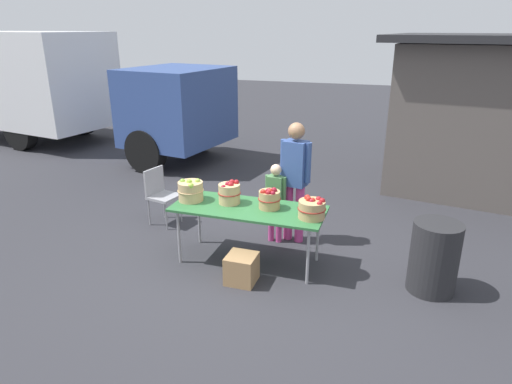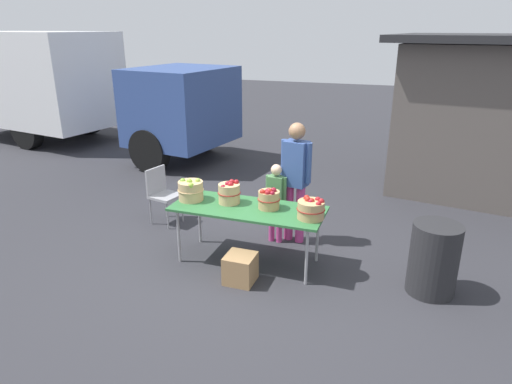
{
  "view_description": "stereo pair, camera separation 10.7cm",
  "coord_description": "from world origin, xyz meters",
  "px_view_note": "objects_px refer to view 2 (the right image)",
  "views": [
    {
      "loc": [
        1.71,
        -4.89,
        2.85
      ],
      "look_at": [
        0.0,
        0.3,
        0.85
      ],
      "focal_mm": 31.64,
      "sensor_mm": 36.0,
      "label": 1
    },
    {
      "loc": [
        1.81,
        -4.85,
        2.85
      ],
      "look_at": [
        0.0,
        0.3,
        0.85
      ],
      "focal_mm": 31.64,
      "sensor_mm": 36.0,
      "label": 2
    }
  ],
  "objects_px": {
    "produce_crate": "(240,268)",
    "trash_barrel": "(434,259)",
    "apple_basket_red_0": "(229,192)",
    "apple_basket_red_2": "(311,209)",
    "market_table": "(248,211)",
    "box_truck": "(66,85)",
    "vendor_adult": "(296,174)",
    "apple_basket_red_1": "(269,199)",
    "apple_basket_green_0": "(191,190)",
    "folding_chair": "(162,191)",
    "child_customer": "(276,197)"
  },
  "relations": [
    {
      "from": "market_table",
      "to": "box_truck",
      "type": "height_order",
      "value": "box_truck"
    },
    {
      "from": "box_truck",
      "to": "trash_barrel",
      "type": "xyz_separation_m",
      "value": [
        8.72,
        -4.44,
        -1.07
      ]
    },
    {
      "from": "apple_basket_red_0",
      "to": "produce_crate",
      "type": "relative_size",
      "value": 0.87
    },
    {
      "from": "apple_basket_red_0",
      "to": "apple_basket_red_2",
      "type": "distance_m",
      "value": 1.09
    },
    {
      "from": "apple_basket_green_0",
      "to": "produce_crate",
      "type": "xyz_separation_m",
      "value": [
        0.87,
        -0.5,
        -0.71
      ]
    },
    {
      "from": "apple_basket_red_0",
      "to": "produce_crate",
      "type": "bearing_deg",
      "value": -57.42
    },
    {
      "from": "apple_basket_red_0",
      "to": "apple_basket_red_1",
      "type": "distance_m",
      "value": 0.53
    },
    {
      "from": "apple_basket_green_0",
      "to": "apple_basket_red_2",
      "type": "xyz_separation_m",
      "value": [
        1.6,
        -0.07,
        -0.01
      ]
    },
    {
      "from": "market_table",
      "to": "folding_chair",
      "type": "xyz_separation_m",
      "value": [
        -1.68,
        0.75,
        -0.2
      ]
    },
    {
      "from": "apple_basket_green_0",
      "to": "apple_basket_red_1",
      "type": "relative_size",
      "value": 1.2
    },
    {
      "from": "market_table",
      "to": "apple_basket_green_0",
      "type": "bearing_deg",
      "value": 179.73
    },
    {
      "from": "apple_basket_red_0",
      "to": "apple_basket_red_1",
      "type": "height_order",
      "value": "apple_basket_red_0"
    },
    {
      "from": "apple_basket_red_1",
      "to": "trash_barrel",
      "type": "distance_m",
      "value": 2.01
    },
    {
      "from": "market_table",
      "to": "vendor_adult",
      "type": "height_order",
      "value": "vendor_adult"
    },
    {
      "from": "market_table",
      "to": "child_customer",
      "type": "relative_size",
      "value": 1.68
    },
    {
      "from": "vendor_adult",
      "to": "child_customer",
      "type": "xyz_separation_m",
      "value": [
        -0.24,
        -0.12,
        -0.33
      ]
    },
    {
      "from": "produce_crate",
      "to": "trash_barrel",
      "type": "bearing_deg",
      "value": 13.64
    },
    {
      "from": "box_truck",
      "to": "produce_crate",
      "type": "height_order",
      "value": "box_truck"
    },
    {
      "from": "market_table",
      "to": "trash_barrel",
      "type": "distance_m",
      "value": 2.22
    },
    {
      "from": "apple_basket_red_2",
      "to": "folding_chair",
      "type": "height_order",
      "value": "apple_basket_red_2"
    },
    {
      "from": "apple_basket_red_2",
      "to": "child_customer",
      "type": "height_order",
      "value": "child_customer"
    },
    {
      "from": "child_customer",
      "to": "trash_barrel",
      "type": "xyz_separation_m",
      "value": [
        2.05,
        -0.65,
        -0.25
      ]
    },
    {
      "from": "box_truck",
      "to": "folding_chair",
      "type": "bearing_deg",
      "value": -28.05
    },
    {
      "from": "vendor_adult",
      "to": "produce_crate",
      "type": "height_order",
      "value": "vendor_adult"
    },
    {
      "from": "apple_basket_red_1",
      "to": "child_customer",
      "type": "xyz_separation_m",
      "value": [
        -0.1,
        0.62,
        -0.21
      ]
    },
    {
      "from": "apple_basket_red_1",
      "to": "produce_crate",
      "type": "height_order",
      "value": "apple_basket_red_1"
    },
    {
      "from": "box_truck",
      "to": "folding_chair",
      "type": "distance_m",
      "value": 6.17
    },
    {
      "from": "apple_basket_red_1",
      "to": "produce_crate",
      "type": "relative_size",
      "value": 0.82
    },
    {
      "from": "apple_basket_red_1",
      "to": "child_customer",
      "type": "height_order",
      "value": "child_customer"
    },
    {
      "from": "box_truck",
      "to": "produce_crate",
      "type": "bearing_deg",
      "value": -27.46
    },
    {
      "from": "apple_basket_red_2",
      "to": "child_customer",
      "type": "bearing_deg",
      "value": 131.3
    },
    {
      "from": "apple_basket_red_1",
      "to": "market_table",
      "type": "bearing_deg",
      "value": -167.5
    },
    {
      "from": "box_truck",
      "to": "apple_basket_green_0",
      "type": "bearing_deg",
      "value": -28.43
    },
    {
      "from": "apple_basket_red_2",
      "to": "vendor_adult",
      "type": "distance_m",
      "value": 0.97
    },
    {
      "from": "apple_basket_red_1",
      "to": "vendor_adult",
      "type": "distance_m",
      "value": 0.76
    },
    {
      "from": "market_table",
      "to": "apple_basket_red_2",
      "type": "relative_size",
      "value": 5.69
    },
    {
      "from": "apple_basket_red_1",
      "to": "folding_chair",
      "type": "bearing_deg",
      "value": 160.26
    },
    {
      "from": "child_customer",
      "to": "box_truck",
      "type": "xyz_separation_m",
      "value": [
        -6.67,
        3.79,
        0.82
      ]
    },
    {
      "from": "child_customer",
      "to": "trash_barrel",
      "type": "relative_size",
      "value": 1.36
    },
    {
      "from": "apple_basket_red_1",
      "to": "apple_basket_red_2",
      "type": "bearing_deg",
      "value": -12.59
    },
    {
      "from": "vendor_adult",
      "to": "apple_basket_red_2",
      "type": "bearing_deg",
      "value": 127.02
    },
    {
      "from": "apple_basket_green_0",
      "to": "child_customer",
      "type": "relative_size",
      "value": 0.3
    },
    {
      "from": "apple_basket_red_0",
      "to": "produce_crate",
      "type": "distance_m",
      "value": 0.98
    },
    {
      "from": "apple_basket_red_0",
      "to": "vendor_adult",
      "type": "relative_size",
      "value": 0.18
    },
    {
      "from": "apple_basket_red_1",
      "to": "apple_basket_red_2",
      "type": "xyz_separation_m",
      "value": [
        0.56,
        -0.12,
        -0.01
      ]
    },
    {
      "from": "apple_basket_red_1",
      "to": "child_customer",
      "type": "relative_size",
      "value": 0.25
    },
    {
      "from": "apple_basket_red_2",
      "to": "trash_barrel",
      "type": "relative_size",
      "value": 0.4
    },
    {
      "from": "folding_chair",
      "to": "trash_barrel",
      "type": "height_order",
      "value": "folding_chair"
    },
    {
      "from": "child_customer",
      "to": "vendor_adult",
      "type": "bearing_deg",
      "value": -149.06
    },
    {
      "from": "apple_basket_green_0",
      "to": "trash_barrel",
      "type": "height_order",
      "value": "apple_basket_green_0"
    }
  ]
}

